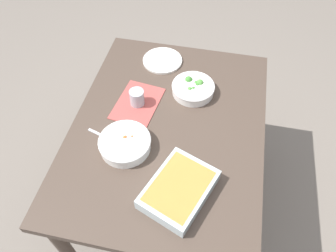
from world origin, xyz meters
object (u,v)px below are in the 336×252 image
at_px(stew_bowl, 125,143).
at_px(baking_dish, 179,189).
at_px(side_plate, 162,60).
at_px(drink_cup, 137,98).
at_px(spoon_by_stew, 109,139).
at_px(broccoli_bowl, 193,88).

xyz_separation_m(stew_bowl, baking_dish, (-0.17, -0.28, 0.00)).
height_order(baking_dish, side_plate, baking_dish).
xyz_separation_m(baking_dish, drink_cup, (0.44, 0.29, 0.00)).
bearing_deg(spoon_by_stew, baking_dish, -118.55).
distance_m(drink_cup, spoon_by_stew, 0.25).
distance_m(baking_dish, spoon_by_stew, 0.42).
bearing_deg(baking_dish, broccoli_bowl, 3.51).
bearing_deg(stew_bowl, broccoli_bowl, -30.82).
distance_m(side_plate, spoon_by_stew, 0.59).
height_order(broccoli_bowl, side_plate, broccoli_bowl).
bearing_deg(broccoli_bowl, baking_dish, -176.49).
relative_size(baking_dish, side_plate, 1.63).
height_order(broccoli_bowl, spoon_by_stew, broccoli_bowl).
bearing_deg(baking_dish, side_plate, 17.21).
bearing_deg(spoon_by_stew, broccoli_bowl, -41.29).
height_order(broccoli_bowl, baking_dish, broccoli_bowl).
bearing_deg(broccoli_bowl, side_plate, 45.29).
relative_size(stew_bowl, baking_dish, 0.65).
distance_m(stew_bowl, drink_cup, 0.27).
height_order(baking_dish, drink_cup, drink_cup).
height_order(baking_dish, spoon_by_stew, baking_dish).
height_order(drink_cup, spoon_by_stew, drink_cup).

